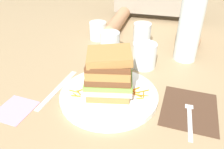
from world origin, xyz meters
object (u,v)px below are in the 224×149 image
object	(u,v)px
napkin_dark	(189,109)
juice_glass	(144,56)
empty_tumbler_0	(110,43)
empty_tumbler_1	(142,35)
fork	(190,114)
napkin_pink	(15,110)
water_bottle	(190,24)
sandwich	(109,74)
knife	(56,90)
main_plate	(109,95)
empty_tumbler_2	(98,31)

from	to	relation	value
napkin_dark	juice_glass	xyz separation A→B (m)	(-0.14, 0.18, 0.03)
empty_tumbler_0	empty_tumbler_1	distance (m)	0.13
fork	napkin_pink	size ratio (longest dim) A/B	1.75
napkin_dark	water_bottle	xyz separation A→B (m)	(-0.01, 0.28, 0.12)
sandwich	juice_glass	world-z (taller)	sandwich
fork	empty_tumbler_1	world-z (taller)	empty_tumbler_1
knife	water_bottle	size ratio (longest dim) A/B	0.70
main_plate	knife	bearing A→B (deg)	-176.75
napkin_dark	napkin_pink	size ratio (longest dim) A/B	1.73
napkin_dark	knife	bearing A→B (deg)	-177.63
juice_glass	main_plate	bearing A→B (deg)	-108.68
napkin_dark	empty_tumbler_2	size ratio (longest dim) A/B	2.29
knife	napkin_pink	world-z (taller)	same
knife	juice_glass	distance (m)	0.30
napkin_dark	empty_tumbler_0	size ratio (longest dim) A/B	2.02
main_plate	empty_tumbler_1	size ratio (longest dim) A/B	2.82
sandwich	napkin_pink	size ratio (longest dim) A/B	1.43
water_bottle	empty_tumbler_1	bearing A→B (deg)	159.71
water_bottle	empty_tumbler_1	xyz separation A→B (m)	(-0.16, 0.06, -0.08)
water_bottle	empty_tumbler_0	distance (m)	0.28
fork	empty_tumbler_2	size ratio (longest dim) A/B	2.32
sandwich	juice_glass	distance (m)	0.20
main_plate	napkin_pink	size ratio (longest dim) A/B	2.74
main_plate	empty_tumbler_1	distance (m)	0.35
napkin_dark	fork	distance (m)	0.02
juice_glass	empty_tumbler_2	distance (m)	0.28
water_bottle	empty_tumbler_2	xyz separation A→B (m)	(-0.35, 0.09, -0.09)
main_plate	water_bottle	world-z (taller)	water_bottle
main_plate	knife	size ratio (longest dim) A/B	1.30
fork	sandwich	bearing A→B (deg)	175.31
empty_tumbler_2	main_plate	bearing A→B (deg)	-67.75
empty_tumbler_1	knife	bearing A→B (deg)	-117.75
fork	empty_tumbler_1	distance (m)	0.40
main_plate	napkin_pink	distance (m)	0.24
empty_tumbler_0	empty_tumbler_2	bearing A→B (deg)	125.62
knife	water_bottle	bearing A→B (deg)	40.11
water_bottle	sandwich	bearing A→B (deg)	-124.58
empty_tumbler_2	juice_glass	bearing A→B (deg)	-39.66
sandwich	juice_glass	xyz separation A→B (m)	(0.06, 0.19, -0.04)
juice_glass	empty_tumbler_0	world-z (taller)	same
empty_tumbler_1	empty_tumbler_2	distance (m)	0.19
napkin_dark	empty_tumbler_1	size ratio (longest dim) A/B	1.78
sandwich	empty_tumbler_1	world-z (taller)	sandwich
empty_tumbler_0	juice_glass	bearing A→B (deg)	-25.26
juice_glass	water_bottle	distance (m)	0.18
sandwich	knife	xyz separation A→B (m)	(-0.15, -0.01, -0.07)
water_bottle	main_plate	bearing A→B (deg)	-124.48
main_plate	water_bottle	xyz separation A→B (m)	(0.19, 0.28, 0.12)
sandwich	empty_tumbler_2	bearing A→B (deg)	112.30
fork	knife	bearing A→B (deg)	178.81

